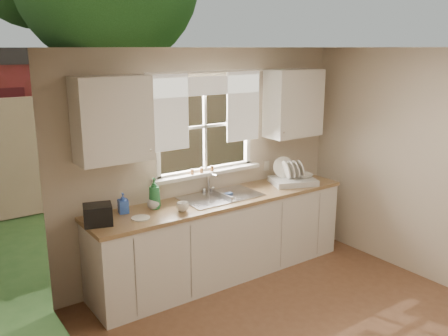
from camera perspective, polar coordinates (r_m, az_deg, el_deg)
room_walls at (r=3.85m, az=14.97°, el=-5.34°), size 3.62×4.02×2.50m
ceiling at (r=3.68m, az=15.46°, el=13.82°), size 3.60×4.00×0.02m
window at (r=5.29m, az=-2.20°, el=3.24°), size 1.38×0.16×1.06m
curtains at (r=5.18m, az=-1.93°, el=8.02°), size 1.50×0.03×0.81m
base_cabinets at (r=5.34m, az=-0.19°, el=-8.44°), size 3.00×0.62×0.87m
countertop at (r=5.18m, az=-0.19°, el=-3.79°), size 3.04×0.65×0.04m
upper_cabinet_left at (r=4.55m, az=-13.28°, el=5.71°), size 0.70×0.33×0.80m
upper_cabinet_right at (r=5.81m, az=8.38°, el=7.73°), size 0.70×0.33×0.80m
wall_outlet at (r=5.88m, az=5.12°, el=0.27°), size 0.08×0.01×0.12m
sill_jars at (r=5.26m, az=-2.66°, el=-0.25°), size 0.30×0.04×0.06m
backyard at (r=11.34m, az=-18.63°, el=18.46°), size 20.00×10.00×6.13m
sink at (r=5.22m, az=-0.39°, el=-4.25°), size 0.88×0.52×0.40m
dish_rack at (r=5.74m, az=8.25°, el=-1.25°), size 0.62×0.54×0.32m
bowl at (r=5.79m, az=9.66°, el=-0.89°), size 0.25×0.25×0.05m
soap_bottle_a at (r=4.84m, az=-8.37°, el=-3.06°), size 0.14×0.15×0.32m
soap_bottle_b at (r=4.78m, az=-12.05°, el=-4.16°), size 0.11×0.11×0.21m
soap_bottle_c at (r=4.85m, az=-8.48°, el=-3.94°), size 0.15×0.15×0.17m
saucer at (r=4.62m, az=-9.99°, el=-5.95°), size 0.18×0.18×0.01m
cup at (r=4.75m, az=-5.00°, el=-4.69°), size 0.15×0.15×0.10m
black_appliance at (r=4.54m, az=-14.94°, el=-5.44°), size 0.31×0.29×0.19m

